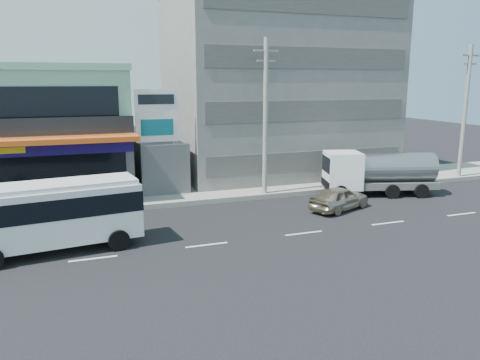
{
  "coord_description": "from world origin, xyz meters",
  "views": [
    {
      "loc": [
        -5.48,
        -19.72,
        7.4
      ],
      "look_at": [
        2.83,
        3.3,
        2.2
      ],
      "focal_mm": 35.0,
      "sensor_mm": 36.0,
      "label": 1
    }
  ],
  "objects_px": {
    "shop_building": "(31,133)",
    "concrete_building": "(275,86)",
    "minibus": "(53,211)",
    "utility_pole_near": "(265,118)",
    "tanker_truck": "(376,172)",
    "satellite_dish": "(160,140)",
    "sedan": "(339,198)",
    "billboard": "(157,122)",
    "utility_pole_far": "(465,112)"
  },
  "relations": [
    {
      "from": "billboard",
      "to": "sedan",
      "type": "bearing_deg",
      "value": -32.45
    },
    {
      "from": "shop_building",
      "to": "sedan",
      "type": "bearing_deg",
      "value": -32.39
    },
    {
      "from": "shop_building",
      "to": "billboard",
      "type": "distance_m",
      "value": 8.92
    },
    {
      "from": "concrete_building",
      "to": "utility_pole_near",
      "type": "bearing_deg",
      "value": -117.76
    },
    {
      "from": "satellite_dish",
      "to": "billboard",
      "type": "height_order",
      "value": "billboard"
    },
    {
      "from": "sedan",
      "to": "tanker_truck",
      "type": "relative_size",
      "value": 0.54
    },
    {
      "from": "concrete_building",
      "to": "minibus",
      "type": "xyz_separation_m",
      "value": [
        -16.49,
        -13.5,
        -5.15
      ]
    },
    {
      "from": "shop_building",
      "to": "concrete_building",
      "type": "relative_size",
      "value": 0.77
    },
    {
      "from": "satellite_dish",
      "to": "tanker_truck",
      "type": "bearing_deg",
      "value": -22.31
    },
    {
      "from": "shop_building",
      "to": "utility_pole_far",
      "type": "relative_size",
      "value": 1.24
    },
    {
      "from": "minibus",
      "to": "satellite_dish",
      "type": "bearing_deg",
      "value": 55.67
    },
    {
      "from": "utility_pole_far",
      "to": "tanker_truck",
      "type": "distance_m",
      "value": 9.71
    },
    {
      "from": "shop_building",
      "to": "utility_pole_near",
      "type": "relative_size",
      "value": 1.24
    },
    {
      "from": "satellite_dish",
      "to": "utility_pole_far",
      "type": "bearing_deg",
      "value": -9.29
    },
    {
      "from": "shop_building",
      "to": "satellite_dish",
      "type": "bearing_deg",
      "value": -20.21
    },
    {
      "from": "billboard",
      "to": "tanker_truck",
      "type": "height_order",
      "value": "billboard"
    },
    {
      "from": "concrete_building",
      "to": "satellite_dish",
      "type": "bearing_deg",
      "value": -158.2
    },
    {
      "from": "shop_building",
      "to": "tanker_truck",
      "type": "height_order",
      "value": "shop_building"
    },
    {
      "from": "sedan",
      "to": "satellite_dish",
      "type": "bearing_deg",
      "value": 26.64
    },
    {
      "from": "minibus",
      "to": "sedan",
      "type": "bearing_deg",
      "value": 6.24
    },
    {
      "from": "billboard",
      "to": "utility_pole_near",
      "type": "xyz_separation_m",
      "value": [
        6.5,
        -1.8,
        0.22
      ]
    },
    {
      "from": "billboard",
      "to": "tanker_truck",
      "type": "relative_size",
      "value": 0.91
    },
    {
      "from": "concrete_building",
      "to": "minibus",
      "type": "height_order",
      "value": "concrete_building"
    },
    {
      "from": "utility_pole_near",
      "to": "tanker_truck",
      "type": "bearing_deg",
      "value": -14.12
    },
    {
      "from": "utility_pole_far",
      "to": "tanker_truck",
      "type": "relative_size",
      "value": 1.32
    },
    {
      "from": "sedan",
      "to": "utility_pole_far",
      "type": "bearing_deg",
      "value": -94.37
    },
    {
      "from": "tanker_truck",
      "to": "concrete_building",
      "type": "bearing_deg",
      "value": 108.61
    },
    {
      "from": "minibus",
      "to": "utility_pole_near",
      "type": "bearing_deg",
      "value": 25.29
    },
    {
      "from": "billboard",
      "to": "utility_pole_near",
      "type": "distance_m",
      "value": 6.75
    },
    {
      "from": "tanker_truck",
      "to": "satellite_dish",
      "type": "bearing_deg",
      "value": 157.69
    },
    {
      "from": "shop_building",
      "to": "concrete_building",
      "type": "height_order",
      "value": "concrete_building"
    },
    {
      "from": "satellite_dish",
      "to": "utility_pole_near",
      "type": "relative_size",
      "value": 0.15
    },
    {
      "from": "satellite_dish",
      "to": "minibus",
      "type": "height_order",
      "value": "satellite_dish"
    },
    {
      "from": "satellite_dish",
      "to": "tanker_truck",
      "type": "xyz_separation_m",
      "value": [
        13.17,
        -5.4,
        -2.03
      ]
    },
    {
      "from": "concrete_building",
      "to": "utility_pole_far",
      "type": "xyz_separation_m",
      "value": [
        12.0,
        -7.6,
        -1.85
      ]
    },
    {
      "from": "minibus",
      "to": "billboard",
      "type": "bearing_deg",
      "value": 52.13
    },
    {
      "from": "concrete_building",
      "to": "utility_pole_near",
      "type": "xyz_separation_m",
      "value": [
        -4.0,
        -7.6,
        -1.85
      ]
    },
    {
      "from": "concrete_building",
      "to": "billboard",
      "type": "xyz_separation_m",
      "value": [
        -10.5,
        -5.8,
        -2.07
      ]
    },
    {
      "from": "utility_pole_near",
      "to": "sedan",
      "type": "distance_m",
      "value": 6.8
    },
    {
      "from": "concrete_building",
      "to": "utility_pole_near",
      "type": "relative_size",
      "value": 1.6
    },
    {
      "from": "concrete_building",
      "to": "utility_pole_far",
      "type": "height_order",
      "value": "concrete_building"
    },
    {
      "from": "shop_building",
      "to": "tanker_truck",
      "type": "relative_size",
      "value": 1.63
    },
    {
      "from": "satellite_dish",
      "to": "concrete_building",
      "type": "bearing_deg",
      "value": 21.8
    },
    {
      "from": "billboard",
      "to": "shop_building",
      "type": "bearing_deg",
      "value": 147.68
    },
    {
      "from": "minibus",
      "to": "tanker_truck",
      "type": "height_order",
      "value": "minibus"
    },
    {
      "from": "billboard",
      "to": "utility_pole_near",
      "type": "height_order",
      "value": "utility_pole_near"
    },
    {
      "from": "sedan",
      "to": "tanker_truck",
      "type": "xyz_separation_m",
      "value": [
        4.21,
        2.41,
        0.84
      ]
    },
    {
      "from": "satellite_dish",
      "to": "shop_building",
      "type": "bearing_deg",
      "value": 159.79
    },
    {
      "from": "shop_building",
      "to": "satellite_dish",
      "type": "distance_m",
      "value": 8.54
    },
    {
      "from": "satellite_dish",
      "to": "sedan",
      "type": "bearing_deg",
      "value": -41.1
    }
  ]
}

